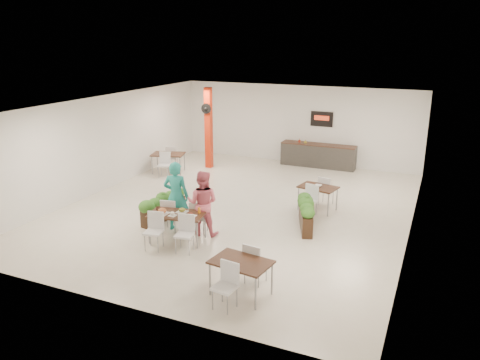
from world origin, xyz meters
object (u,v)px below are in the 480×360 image
red_column (209,127)px  main_table (177,218)px  planter_left (163,204)px  side_table_a (168,157)px  side_table_c (241,267)px  diner_man (176,196)px  diner_woman (203,203)px  planter_right (306,211)px  side_table_b (318,191)px  service_counter (318,155)px

red_column → main_table: bearing=-69.3°
main_table → planter_left: (-1.10, 1.09, -0.15)m
red_column → side_table_a: bearing=-130.1°
main_table → side_table_a: same height
main_table → side_table_a: bearing=123.9°
side_table_a → red_column: bearing=33.3°
main_table → side_table_c: 3.12m
main_table → planter_left: size_ratio=1.09×
side_table_a → side_table_c: size_ratio=1.01×
diner_man → diner_woman: (0.80, 0.00, -0.08)m
diner_woman → planter_right: bearing=-157.9°
diner_woman → side_table_b: (2.33, 3.00, -0.25)m
side_table_a → side_table_c: 9.48m
side_table_b → diner_man: bearing=-125.0°
diner_man → planter_right: 3.57m
main_table → planter_right: 3.56m
diner_man → planter_left: size_ratio=1.15×
side_table_b → planter_right: bearing=-77.0°
main_table → side_table_c: bearing=-34.5°
diner_woman → side_table_a: diner_woman is taller
red_column → service_counter: red_column is taller
red_column → diner_woman: bearing=-64.1°
diner_woman → side_table_c: (2.16, -2.42, -0.25)m
red_column → side_table_c: bearing=-58.9°
side_table_a → side_table_b: same height
side_table_a → planter_right: bearing=-43.0°
red_column → side_table_a: (-1.10, -1.30, -1.01)m
main_table → diner_woman: (0.41, 0.66, 0.24)m
red_column → planter_right: bearing=-40.2°
service_counter → diner_woman: service_counter is taller
diner_man → planter_right: bearing=-165.0°
red_column → diner_woman: red_column is taller
side_table_a → service_counter: bearing=15.3°
main_table → side_table_b: size_ratio=1.09×
diner_man → side_table_a: bearing=-66.7°
diner_man → side_table_a: diner_man is taller
planter_right → side_table_b: (-0.05, 1.45, 0.14)m
planter_right → side_table_a: (-6.42, 3.19, 0.15)m
planter_left → side_table_a: size_ratio=1.00×
side_table_c → side_table_a: bearing=138.8°
main_table → planter_right: size_ratio=1.08×
main_table → side_table_a: (-3.63, 5.40, -0.00)m
red_column → planter_left: red_column is taller
service_counter → diner_man: bearing=-103.2°
diner_woman → planter_right: size_ratio=1.04×
planter_right → side_table_c: (-0.21, -3.98, 0.14)m
diner_woman → planter_left: size_ratio=1.05×
diner_man → side_table_b: 4.35m
planter_left → red_column: bearing=104.3°
red_column → side_table_b: size_ratio=1.92×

